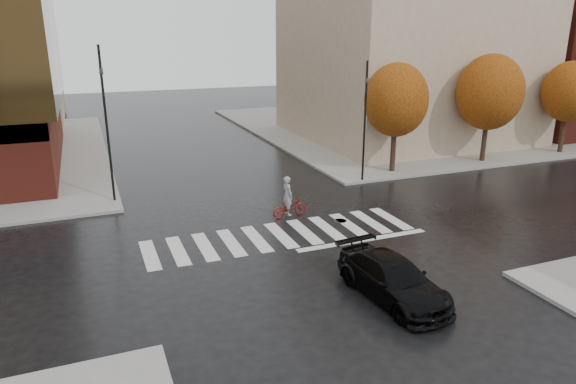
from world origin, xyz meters
name	(u,v)px	position (x,y,z in m)	size (l,w,h in m)	color
ground	(285,239)	(0.00, 0.00, 0.00)	(120.00, 120.00, 0.00)	black
sidewalk_ne	(412,125)	(21.00, 21.00, 0.07)	(30.00, 30.00, 0.15)	gray
crosswalk	(281,235)	(0.00, 0.50, 0.01)	(12.00, 3.00, 0.01)	silver
building_ne_tan	(408,20)	(17.00, 17.00, 9.15)	(16.00, 16.00, 18.00)	tan
building_ne_brick	(566,45)	(33.00, 16.00, 7.15)	(14.00, 14.00, 14.00)	maroon
tree_ne_a	(396,100)	(10.00, 7.40, 4.46)	(3.80, 3.80, 6.50)	black
tree_ne_b	(490,92)	(17.00, 7.40, 4.62)	(4.20, 4.20, 6.89)	black
tree_ne_c	(569,92)	(24.00, 7.40, 4.37)	(3.60, 3.60, 6.31)	black
sedan	(393,279)	(1.45, -5.87, 0.67)	(1.88, 4.63, 1.34)	black
cyclist	(289,203)	(1.17, 2.50, 0.68)	(1.82, 0.86, 1.99)	maroon
traffic_light_nw	(105,114)	(-6.30, 7.71, 4.53)	(0.20, 0.17, 7.63)	black
traffic_light_ne	(365,115)	(7.29, 6.30, 3.90)	(0.17, 0.19, 6.69)	black
fire_hydrant	(52,186)	(-9.27, 10.00, 0.60)	(0.29, 0.29, 0.82)	yellow
manhole	(340,221)	(3.17, 1.10, 0.01)	(0.58, 0.58, 0.01)	#473B19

